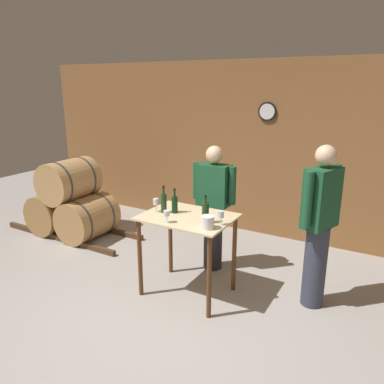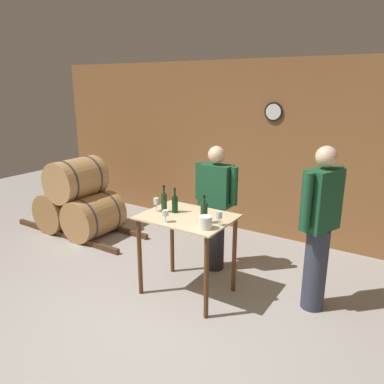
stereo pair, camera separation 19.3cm
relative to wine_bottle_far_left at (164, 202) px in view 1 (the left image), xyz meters
name	(u,v)px [view 1 (the left image)]	position (x,y,z in m)	size (l,w,h in m)	color
ground_plane	(147,328)	(0.28, -0.75, -1.06)	(14.00, 14.00, 0.00)	#9E9993
back_wall	(258,150)	(0.28, 2.20, 0.29)	(8.40, 0.08, 2.70)	brown
barrel_rack	(71,204)	(-2.22, 0.64, -0.56)	(2.29, 0.80, 1.23)	#4C331E
tasting_table	(188,232)	(0.29, 0.03, -0.31)	(0.99, 0.75, 0.94)	beige
wine_bottle_far_left	(164,202)	(0.00, 0.00, 0.00)	(0.07, 0.07, 0.31)	#193819
wine_bottle_left	(175,204)	(0.11, 0.06, -0.01)	(0.07, 0.07, 0.28)	black
wine_bottle_center	(205,212)	(0.56, -0.06, 0.00)	(0.07, 0.07, 0.30)	#193819
wine_glass_near_left	(156,202)	(-0.09, -0.02, -0.01)	(0.06, 0.06, 0.16)	silver
wine_glass_near_center	(167,214)	(0.21, -0.25, -0.02)	(0.07, 0.07, 0.13)	silver
wine_glass_near_right	(221,215)	(0.72, -0.03, -0.01)	(0.06, 0.06, 0.15)	silver
ice_bucket	(208,222)	(0.65, -0.18, -0.05)	(0.14, 0.14, 0.13)	white
person_host	(319,224)	(1.60, 0.51, -0.12)	(0.34, 0.56, 1.77)	#333847
person_visitor_with_scarf	(214,206)	(0.26, 0.73, -0.21)	(0.59, 0.24, 1.62)	#232328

